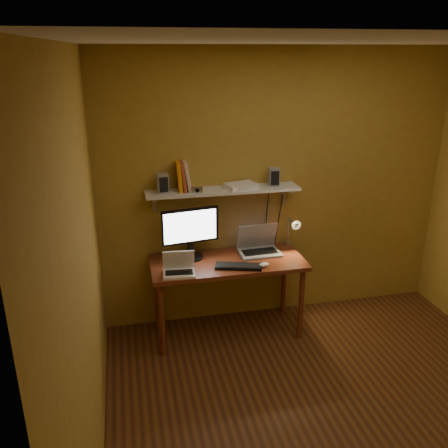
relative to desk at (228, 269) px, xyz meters
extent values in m
cube|color=brown|center=(0.56, -1.28, -0.67)|extent=(3.40, 3.20, 0.02)
cube|color=silver|center=(0.56, -1.28, 1.95)|extent=(3.40, 3.20, 0.02)
cube|color=#AB8A34|center=(0.56, 0.33, 0.64)|extent=(3.40, 0.02, 2.60)
cube|color=#AB8A34|center=(-1.15, -1.28, 0.64)|extent=(0.02, 3.20, 2.60)
cube|color=maroon|center=(0.00, 0.00, 0.07)|extent=(1.40, 0.60, 0.04)
cylinder|color=maroon|center=(-0.64, -0.24, -0.31)|extent=(0.05, 0.05, 0.71)
cylinder|color=maroon|center=(0.64, -0.24, -0.31)|extent=(0.05, 0.05, 0.71)
cylinder|color=maroon|center=(-0.64, 0.24, -0.31)|extent=(0.05, 0.05, 0.71)
cylinder|color=maroon|center=(0.64, 0.24, -0.31)|extent=(0.05, 0.05, 0.71)
cube|color=silver|center=(0.00, 0.19, 0.70)|extent=(1.40, 0.25, 0.02)
cube|color=silver|center=(-0.62, 0.30, 0.60)|extent=(0.03, 0.03, 0.18)
cube|color=silver|center=(0.62, 0.30, 0.60)|extent=(0.03, 0.03, 0.18)
cylinder|color=black|center=(-0.32, 0.13, 0.09)|extent=(0.25, 0.25, 0.02)
cube|color=black|center=(-0.32, 0.13, 0.18)|extent=(0.06, 0.05, 0.16)
cube|color=black|center=(-0.32, 0.13, 0.40)|extent=(0.53, 0.11, 0.32)
cube|color=white|center=(-0.32, 0.12, 0.40)|extent=(0.48, 0.07, 0.28)
cube|color=gray|center=(0.33, 0.09, 0.10)|extent=(0.39, 0.28, 0.02)
cube|color=black|center=(0.33, 0.09, 0.11)|extent=(0.33, 0.16, 0.00)
cube|color=gray|center=(0.32, 0.18, 0.23)|extent=(0.38, 0.11, 0.26)
cube|color=#171647|center=(0.32, 0.18, 0.23)|extent=(0.34, 0.09, 0.22)
cube|color=white|center=(-0.47, -0.19, 0.10)|extent=(0.29, 0.21, 0.02)
cube|color=black|center=(-0.47, -0.19, 0.11)|extent=(0.24, 0.12, 0.00)
cube|color=white|center=(-0.46, -0.12, 0.20)|extent=(0.28, 0.09, 0.18)
cube|color=black|center=(-0.46, -0.12, 0.20)|extent=(0.24, 0.07, 0.15)
cube|color=black|center=(0.06, -0.16, 0.10)|extent=(0.43, 0.25, 0.02)
ellipsoid|color=white|center=(0.29, -0.19, 0.10)|extent=(0.11, 0.09, 0.03)
cube|color=silver|center=(0.66, 0.24, 0.08)|extent=(0.05, 0.06, 0.08)
cylinder|color=silver|center=(0.66, 0.24, 0.23)|extent=(0.02, 0.02, 0.28)
cylinder|color=silver|center=(0.66, 0.16, 0.37)|extent=(0.01, 0.16, 0.01)
cone|color=silver|center=(0.66, 0.08, 0.37)|extent=(0.09, 0.09, 0.09)
sphere|color=#FFE0A5|center=(0.66, 0.06, 0.37)|extent=(0.04, 0.04, 0.04)
cube|color=gray|center=(-0.54, 0.19, 0.80)|extent=(0.11, 0.11, 0.17)
cube|color=gray|center=(0.48, 0.20, 0.79)|extent=(0.10, 0.10, 0.17)
cube|color=orange|center=(-0.39, 0.22, 0.84)|extent=(0.06, 0.18, 0.26)
cube|color=#A34328|center=(-0.36, 0.22, 0.84)|extent=(0.06, 0.18, 0.26)
cube|color=beige|center=(-0.32, 0.22, 0.84)|extent=(0.07, 0.18, 0.26)
cube|color=silver|center=(-0.25, 0.12, 0.74)|extent=(0.10, 0.04, 0.06)
cylinder|color=black|center=(-0.25, 0.10, 0.74)|extent=(0.04, 0.02, 0.03)
cube|color=white|center=(0.16, 0.18, 0.73)|extent=(0.31, 0.25, 0.05)
camera|label=1|loc=(-0.87, -3.83, 1.90)|focal=38.00mm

